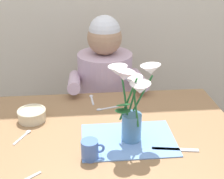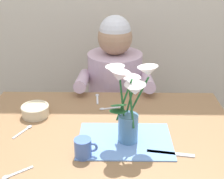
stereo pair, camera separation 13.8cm
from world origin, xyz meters
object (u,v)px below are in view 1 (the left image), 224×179
Objects in this scene: seated_person at (105,103)px; ceramic_bowl at (32,114)px; tea_cup at (90,150)px; flower_vase at (132,98)px; dinner_knife at (175,150)px.

seated_person is 8.35× the size of ceramic_bowl.
seated_person is 0.85m from tea_cup.
ceramic_bowl is 0.42m from tea_cup.
flower_vase reaches higher than ceramic_bowl.
seated_person is 5.97× the size of dinner_knife.
tea_cup reaches higher than ceramic_bowl.
tea_cup is (-0.35, -0.02, 0.04)m from dinner_knife.
seated_person is 0.80m from flower_vase.
flower_vase is 1.80× the size of dinner_knife.
flower_vase is at bearing 31.99° from tea_cup.
flower_vase is 0.52m from ceramic_bowl.
seated_person reaches higher than ceramic_bowl.
tea_cup is at bearing -50.23° from ceramic_bowl.
flower_vase is 0.28m from dinner_knife.
ceramic_bowl is 1.46× the size of tea_cup.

